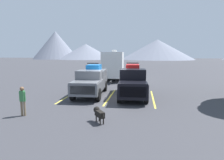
% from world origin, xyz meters
% --- Properties ---
extents(ground_plane, '(240.00, 240.00, 0.00)m').
position_xyz_m(ground_plane, '(0.00, 0.00, 0.00)').
color(ground_plane, '#38383D').
extents(pickup_truck_a, '(2.42, 5.53, 2.60)m').
position_xyz_m(pickup_truck_a, '(-1.67, 1.00, 1.19)').
color(pickup_truck_a, '#595B60').
rests_on(pickup_truck_a, ground).
extents(pickup_truck_b, '(2.40, 5.80, 2.64)m').
position_xyz_m(pickup_truck_b, '(1.72, 0.96, 1.21)').
color(pickup_truck_b, black).
rests_on(pickup_truck_b, ground).
extents(lot_stripe_a, '(0.12, 5.50, 0.01)m').
position_xyz_m(lot_stripe_a, '(-3.32, 0.40, 0.00)').
color(lot_stripe_a, gold).
rests_on(lot_stripe_a, ground).
extents(lot_stripe_b, '(0.12, 5.50, 0.01)m').
position_xyz_m(lot_stripe_b, '(0.00, 0.40, 0.00)').
color(lot_stripe_b, gold).
rests_on(lot_stripe_b, ground).
extents(lot_stripe_c, '(0.12, 5.50, 0.01)m').
position_xyz_m(lot_stripe_c, '(3.32, 0.40, 0.00)').
color(lot_stripe_c, gold).
rests_on(lot_stripe_c, ground).
extents(camper_trailer_a, '(2.89, 7.96, 3.86)m').
position_xyz_m(camper_trailer_a, '(-1.18, 10.27, 2.03)').
color(camper_trailer_a, white).
rests_on(camper_trailer_a, ground).
extents(person_a, '(0.36, 0.22, 1.62)m').
position_xyz_m(person_a, '(-3.96, -4.83, 0.94)').
color(person_a, '#726047').
rests_on(person_a, ground).
extents(dog, '(0.70, 0.85, 0.74)m').
position_xyz_m(dog, '(0.35, -5.12, 0.49)').
color(dog, black).
rests_on(dog, ground).
extents(mountain_ridge, '(137.60, 42.18, 16.38)m').
position_xyz_m(mountain_ridge, '(2.83, 92.07, 6.08)').
color(mountain_ridge, slate).
rests_on(mountain_ridge, ground).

